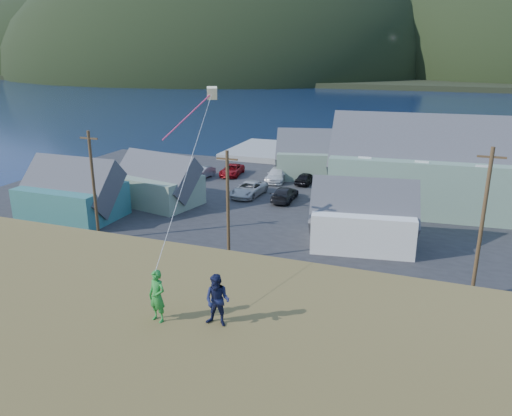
{
  "coord_description": "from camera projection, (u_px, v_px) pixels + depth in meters",
  "views": [
    {
      "loc": [
        10.46,
        -29.86,
        15.08
      ],
      "look_at": [
        3.6,
        -11.47,
        8.8
      ],
      "focal_mm": 35.0,
      "sensor_mm": 36.0,
      "label": 1
    }
  ],
  "objects": [
    {
      "name": "shed_palegreen_near",
      "position": [
        157.0,
        182.0,
        49.92
      ],
      "size": [
        9.62,
        7.07,
        6.3
      ],
      "rotation": [
        0.0,
        0.0,
        -0.21
      ],
      "color": "gray",
      "rests_on": "waterfront_lot"
    },
    {
      "name": "kite_rig",
      "position": [
        208.0,
        99.0,
        22.22
      ],
      "size": [
        1.85,
        4.95,
        10.55
      ],
      "color": "#FFF2C2",
      "rests_on": "ground"
    },
    {
      "name": "utility_poles",
      "position": [
        255.0,
        205.0,
        35.09
      ],
      "size": [
        28.62,
        0.24,
        9.59
      ],
      "color": "#47331E",
      "rests_on": "waterfront_lot"
    },
    {
      "name": "lodge",
      "position": [
        502.0,
        171.0,
        46.23
      ],
      "size": [
        32.19,
        11.32,
        11.11
      ],
      "rotation": [
        0.0,
        0.0,
        0.08
      ],
      "color": "gray",
      "rests_on": "waterfront_lot"
    },
    {
      "name": "parked_cars",
      "position": [
        259.0,
        181.0,
        56.16
      ],
      "size": [
        24.18,
        13.05,
        1.52
      ],
      "color": "black",
      "rests_on": "waterfront_lot"
    },
    {
      "name": "far_shore",
      "position": [
        432.0,
        71.0,
        328.91
      ],
      "size": [
        900.0,
        320.0,
        2.0
      ],
      "primitive_type": "cube",
      "color": "black",
      "rests_on": "ground"
    },
    {
      "name": "far_hills",
      "position": [
        497.0,
        74.0,
        271.58
      ],
      "size": [
        760.0,
        265.0,
        143.0
      ],
      "color": "black",
      "rests_on": "ground"
    },
    {
      "name": "shed_teal",
      "position": [
        72.0,
        192.0,
        45.54
      ],
      "size": [
        8.85,
        6.28,
        6.95
      ],
      "rotation": [
        0.0,
        0.0,
        -0.01
      ],
      "color": "#2E6B63",
      "rests_on": "waterfront_lot"
    },
    {
      "name": "waterfront_lot",
      "position": [
        322.0,
        206.0,
        49.87
      ],
      "size": [
        72.0,
        36.0,
        0.12
      ],
      "primitive_type": "cube",
      "color": "#28282B",
      "rests_on": "ground"
    },
    {
      "name": "grass_strip",
      "position": [
        255.0,
        287.0,
        32.92
      ],
      "size": [
        110.0,
        8.0,
        0.1
      ],
      "primitive_type": "cube",
      "color": "#4C3D19",
      "rests_on": "ground"
    },
    {
      "name": "wharf",
      "position": [
        318.0,
        155.0,
        72.28
      ],
      "size": [
        26.0,
        14.0,
        0.9
      ],
      "primitive_type": "cube",
      "color": "gray",
      "rests_on": "ground"
    },
    {
      "name": "shed_palegreen_far",
      "position": [
        320.0,
        156.0,
        60.39
      ],
      "size": [
        11.68,
        8.23,
        7.14
      ],
      "rotation": [
        0.0,
        0.0,
        0.23
      ],
      "color": "gray",
      "rests_on": "waterfront_lot"
    },
    {
      "name": "kite_flyer_green",
      "position": [
        157.0,
        296.0,
        14.91
      ],
      "size": [
        0.67,
        0.52,
        1.64
      ],
      "primitive_type": "imported",
      "rotation": [
        0.0,
        0.0,
        -0.24
      ],
      "color": "#24872E",
      "rests_on": "hillside"
    },
    {
      "name": "shed_white",
      "position": [
        363.0,
        216.0,
        39.19
      ],
      "size": [
        8.97,
        6.66,
        6.57
      ],
      "rotation": [
        0.0,
        0.0,
        0.16
      ],
      "color": "white",
      "rests_on": "waterfront_lot"
    },
    {
      "name": "kite_flyer_navy",
      "position": [
        217.0,
        300.0,
        14.67
      ],
      "size": [
        0.81,
        0.64,
        1.62
      ],
      "primitive_type": "imported",
      "rotation": [
        0.0,
        0.0,
        0.03
      ],
      "color": "#161B3E",
      "rests_on": "hillside"
    },
    {
      "name": "ground",
      "position": [
        265.0,
        276.0,
        34.72
      ],
      "size": [
        900.0,
        900.0,
        0.0
      ],
      "primitive_type": "plane",
      "color": "#0A1638",
      "rests_on": "ground"
    }
  ]
}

